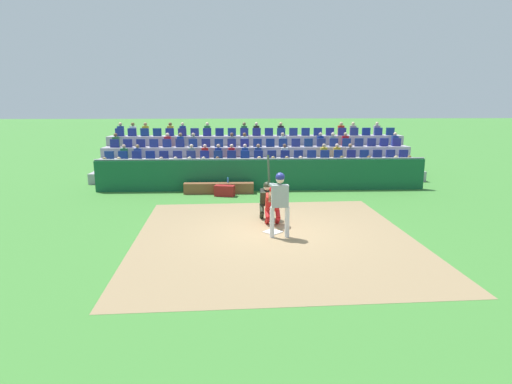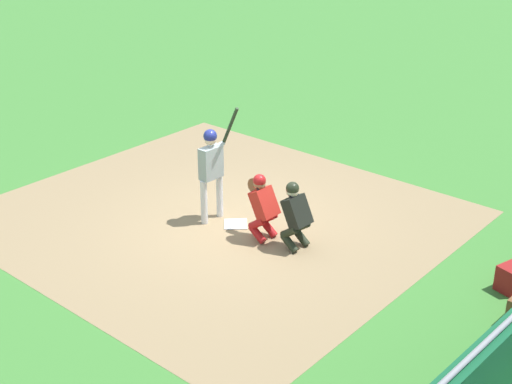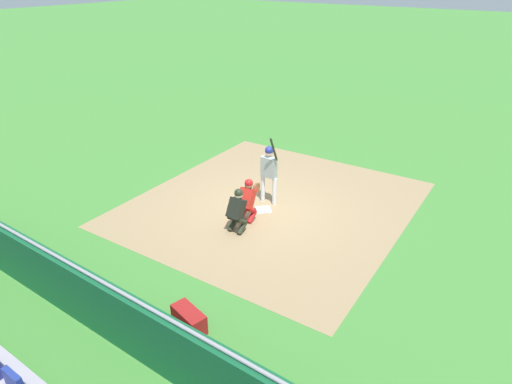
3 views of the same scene
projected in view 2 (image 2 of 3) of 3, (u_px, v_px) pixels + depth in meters
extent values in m
plane|color=#3F7F33|center=(236.00, 225.00, 13.90)|extent=(160.00, 160.00, 0.00)
cube|color=#947A56|center=(218.00, 217.00, 14.21)|extent=(8.09, 8.67, 0.01)
cube|color=white|center=(236.00, 224.00, 13.90)|extent=(0.62, 0.62, 0.02)
cylinder|color=silver|center=(204.00, 202.00, 13.78)|extent=(0.13, 0.13, 0.89)
cylinder|color=silver|center=(220.00, 196.00, 14.07)|extent=(0.13, 0.13, 0.89)
cube|color=#909B9B|center=(211.00, 163.00, 13.61)|extent=(0.47, 0.23, 0.63)
sphere|color=beige|center=(210.00, 139.00, 13.42)|extent=(0.23, 0.23, 0.23)
sphere|color=navy|center=(210.00, 136.00, 13.39)|extent=(0.26, 0.26, 0.26)
cylinder|color=#909B9B|center=(213.00, 147.00, 13.51)|extent=(0.50, 0.13, 0.14)
cylinder|color=#909B9B|center=(221.00, 145.00, 13.63)|extent=(0.18, 0.14, 0.13)
cylinder|color=black|center=(230.00, 126.00, 13.38)|extent=(0.08, 0.42, 0.79)
sphere|color=black|center=(223.00, 143.00, 13.65)|extent=(0.06, 0.06, 0.06)
cylinder|color=red|center=(257.00, 234.00, 13.23)|extent=(0.15, 0.39, 0.34)
cylinder|color=red|center=(257.00, 223.00, 13.13)|extent=(0.15, 0.39, 0.33)
cylinder|color=red|center=(269.00, 228.00, 13.45)|extent=(0.15, 0.39, 0.34)
cylinder|color=red|center=(269.00, 217.00, 13.36)|extent=(0.15, 0.39, 0.33)
cube|color=red|center=(264.00, 203.00, 13.08)|extent=(0.44, 0.47, 0.60)
cube|color=red|center=(260.00, 202.00, 13.15)|extent=(0.39, 0.26, 0.44)
sphere|color=#A67A52|center=(259.00, 184.00, 13.00)|extent=(0.22, 0.22, 0.22)
cube|color=black|center=(259.00, 184.00, 13.00)|extent=(0.20, 0.13, 0.20)
sphere|color=red|center=(259.00, 181.00, 12.98)|extent=(0.24, 0.24, 0.24)
cylinder|color=brown|center=(255.00, 185.00, 13.27)|extent=(0.08, 0.30, 0.30)
cylinder|color=red|center=(263.00, 191.00, 13.21)|extent=(0.17, 0.40, 0.22)
cylinder|color=#262C1C|center=(289.00, 243.00, 12.92)|extent=(0.14, 0.38, 0.34)
cylinder|color=#262C1C|center=(290.00, 232.00, 12.82)|extent=(0.14, 0.38, 0.33)
cylinder|color=#262C1C|center=(301.00, 237.00, 13.13)|extent=(0.14, 0.38, 0.34)
cylinder|color=#262C1C|center=(301.00, 226.00, 13.04)|extent=(0.14, 0.38, 0.33)
cube|color=black|center=(297.00, 212.00, 12.76)|extent=(0.42, 0.46, 0.60)
cube|color=#262C1C|center=(292.00, 210.00, 12.84)|extent=(0.38, 0.25, 0.44)
sphere|color=beige|center=(292.00, 192.00, 12.69)|extent=(0.22, 0.22, 0.22)
cube|color=black|center=(292.00, 192.00, 12.69)|extent=(0.20, 0.12, 0.20)
sphere|color=#262C1C|center=(293.00, 188.00, 12.67)|extent=(0.24, 0.24, 0.24)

